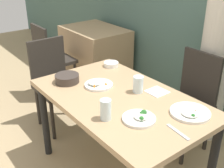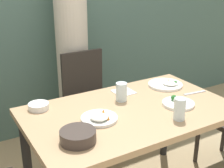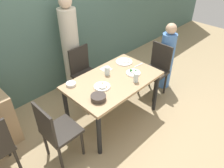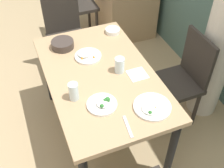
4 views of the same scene
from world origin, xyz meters
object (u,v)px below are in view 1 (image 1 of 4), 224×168
(plate_rice_adult, at_px, (140,118))
(glass_water_tall, at_px, (106,110))
(person_adult, at_px, (216,60))
(bowl_curry, at_px, (67,78))
(chair_adult_spot, at_px, (189,99))

(plate_rice_adult, distance_m, glass_water_tall, 0.22)
(person_adult, distance_m, bowl_curry, 1.34)
(glass_water_tall, bearing_deg, person_adult, 94.73)
(chair_adult_spot, height_order, bowl_curry, chair_adult_spot)
(glass_water_tall, bearing_deg, plate_rice_adult, 49.30)
(person_adult, bearing_deg, glass_water_tall, -85.27)
(person_adult, height_order, plate_rice_adult, person_adult)
(person_adult, xyz_separation_m, bowl_curry, (-0.51, -1.24, -0.03))
(person_adult, height_order, bowl_curry, person_adult)
(glass_water_tall, bearing_deg, chair_adult_spot, 96.22)
(bowl_curry, bearing_deg, chair_adult_spot, 60.90)
(person_adult, height_order, glass_water_tall, person_adult)
(person_adult, xyz_separation_m, plate_rice_adult, (0.25, -1.16, -0.05))
(chair_adult_spot, xyz_separation_m, bowl_curry, (-0.51, -0.92, 0.27))
(chair_adult_spot, relative_size, glass_water_tall, 6.66)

